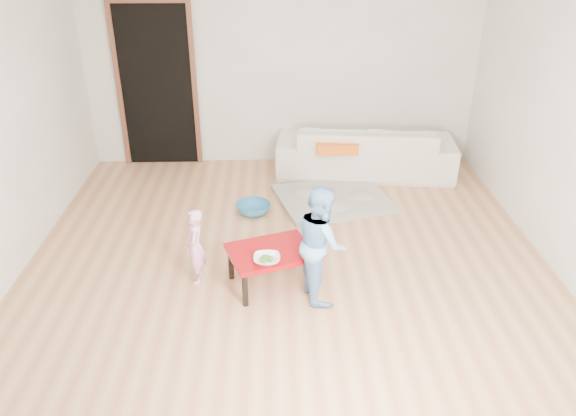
{
  "coord_description": "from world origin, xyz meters",
  "views": [
    {
      "loc": [
        -0.12,
        -4.64,
        2.95
      ],
      "look_at": [
        0.0,
        -0.2,
        0.65
      ],
      "focal_mm": 35.0,
      "sensor_mm": 36.0,
      "label": 1
    }
  ],
  "objects_px": {
    "child_pink": "(195,247)",
    "child_blue": "(321,243)",
    "red_table": "(271,267)",
    "basin": "(253,209)",
    "sofa": "(365,149)",
    "bowl": "(267,259)"
  },
  "relations": [
    {
      "from": "child_pink",
      "to": "child_blue",
      "type": "bearing_deg",
      "value": 76.48
    },
    {
      "from": "child_pink",
      "to": "child_blue",
      "type": "distance_m",
      "value": 1.13
    },
    {
      "from": "child_pink",
      "to": "child_blue",
      "type": "relative_size",
      "value": 0.69
    },
    {
      "from": "sofa",
      "to": "red_table",
      "type": "distance_m",
      "value": 2.77
    },
    {
      "from": "bowl",
      "to": "child_pink",
      "type": "height_order",
      "value": "child_pink"
    },
    {
      "from": "red_table",
      "to": "sofa",
      "type": "bearing_deg",
      "value": 64.11
    },
    {
      "from": "bowl",
      "to": "sofa",
      "type": "bearing_deg",
      "value": 65.18
    },
    {
      "from": "sofa",
      "to": "child_blue",
      "type": "xyz_separation_m",
      "value": [
        -0.78,
        -2.64,
        0.19
      ]
    },
    {
      "from": "red_table",
      "to": "child_pink",
      "type": "xyz_separation_m",
      "value": [
        -0.67,
        0.07,
        0.18
      ]
    },
    {
      "from": "red_table",
      "to": "child_pink",
      "type": "relative_size",
      "value": 1.0
    },
    {
      "from": "red_table",
      "to": "basin",
      "type": "xyz_separation_m",
      "value": [
        -0.2,
        1.37,
        -0.12
      ]
    },
    {
      "from": "red_table",
      "to": "bowl",
      "type": "relative_size",
      "value": 3.16
    },
    {
      "from": "red_table",
      "to": "child_blue",
      "type": "xyz_separation_m",
      "value": [
        0.43,
        -0.15,
        0.34
      ]
    },
    {
      "from": "red_table",
      "to": "child_blue",
      "type": "bearing_deg",
      "value": -19.64
    },
    {
      "from": "sofa",
      "to": "red_table",
      "type": "xyz_separation_m",
      "value": [
        -1.21,
        -2.49,
        -0.15
      ]
    },
    {
      "from": "child_blue",
      "to": "bowl",
      "type": "bearing_deg",
      "value": 82.87
    },
    {
      "from": "red_table",
      "to": "basin",
      "type": "height_order",
      "value": "red_table"
    },
    {
      "from": "sofa",
      "to": "bowl",
      "type": "distance_m",
      "value": 2.95
    },
    {
      "from": "bowl",
      "to": "child_pink",
      "type": "bearing_deg",
      "value": 157.62
    },
    {
      "from": "bowl",
      "to": "child_blue",
      "type": "distance_m",
      "value": 0.48
    },
    {
      "from": "sofa",
      "to": "child_pink",
      "type": "relative_size",
      "value": 3.1
    },
    {
      "from": "red_table",
      "to": "bowl",
      "type": "distance_m",
      "value": 0.28
    }
  ]
}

